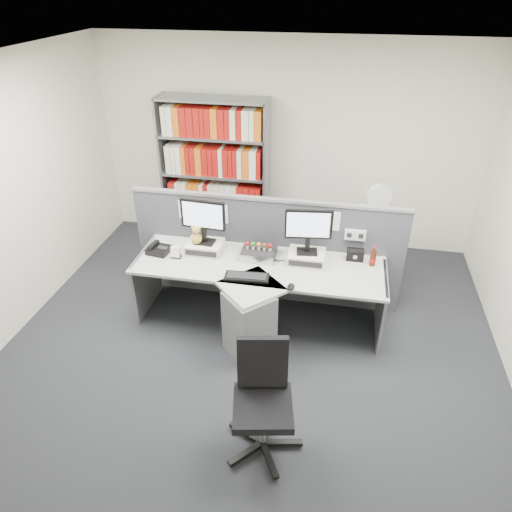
% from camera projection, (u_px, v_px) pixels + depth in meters
% --- Properties ---
extents(ground, '(5.50, 5.50, 0.00)m').
position_uv_depth(ground, '(243.00, 371.00, 4.52)').
color(ground, '#2C2F34').
rests_on(ground, ground).
extents(room_shell, '(5.04, 5.54, 2.72)m').
position_uv_depth(room_shell, '(240.00, 203.00, 3.59)').
color(room_shell, white).
rests_on(room_shell, ground).
extents(partition, '(3.00, 0.08, 1.27)m').
position_uv_depth(partition, '(267.00, 249.00, 5.23)').
color(partition, '#494A53').
rests_on(partition, ground).
extents(desk, '(2.60, 1.20, 0.72)m').
position_uv_depth(desk, '(255.00, 297.00, 4.78)').
color(desk, '#B9BAB3').
rests_on(desk, ground).
extents(monitor_riser_left, '(0.38, 0.31, 0.10)m').
position_uv_depth(monitor_riser_left, '(205.00, 247.00, 5.04)').
color(monitor_riser_left, beige).
rests_on(monitor_riser_left, desk).
extents(monitor_riser_right, '(0.38, 0.31, 0.10)m').
position_uv_depth(monitor_riser_right, '(307.00, 257.00, 4.86)').
color(monitor_riser_right, beige).
rests_on(monitor_riser_right, desk).
extents(monitor_left, '(0.48, 0.17, 0.49)m').
position_uv_depth(monitor_left, '(203.00, 218.00, 4.86)').
color(monitor_left, black).
rests_on(monitor_left, monitor_riser_left).
extents(monitor_right, '(0.48, 0.18, 0.49)m').
position_uv_depth(monitor_right, '(308.00, 228.00, 4.69)').
color(monitor_right, black).
rests_on(monitor_right, monitor_riser_right).
extents(desktop_pc, '(0.35, 0.31, 0.09)m').
position_uv_depth(desktop_pc, '(259.00, 253.00, 4.94)').
color(desktop_pc, black).
rests_on(desktop_pc, desk).
extents(figurines, '(0.29, 0.05, 0.09)m').
position_uv_depth(figurines, '(259.00, 245.00, 4.87)').
color(figurines, beige).
rests_on(figurines, desktop_pc).
extents(keyboard, '(0.45, 0.19, 0.03)m').
position_uv_depth(keyboard, '(247.00, 277.00, 4.61)').
color(keyboard, black).
rests_on(keyboard, desk).
extents(mouse, '(0.07, 0.11, 0.04)m').
position_uv_depth(mouse, '(291.00, 287.00, 4.45)').
color(mouse, black).
rests_on(mouse, desk).
extents(desk_phone, '(0.25, 0.24, 0.10)m').
position_uv_depth(desk_phone, '(158.00, 249.00, 5.02)').
color(desk_phone, black).
rests_on(desk_phone, desk).
extents(desk_calendar, '(0.11, 0.08, 0.13)m').
position_uv_depth(desk_calendar, '(176.00, 253.00, 4.92)').
color(desk_calendar, black).
rests_on(desk_calendar, desk).
extents(plush_toy, '(0.12, 0.12, 0.21)m').
position_uv_depth(plush_toy, '(196.00, 236.00, 4.95)').
color(plush_toy, gold).
rests_on(plush_toy, monitor_riser_left).
extents(speaker, '(0.18, 0.10, 0.12)m').
position_uv_depth(speaker, '(355.00, 255.00, 4.88)').
color(speaker, black).
rests_on(speaker, desk).
extents(cola_bottle, '(0.07, 0.07, 0.22)m').
position_uv_depth(cola_bottle, '(373.00, 258.00, 4.77)').
color(cola_bottle, '#3F190A').
rests_on(cola_bottle, desk).
extents(shelving_unit, '(1.41, 0.40, 2.00)m').
position_uv_depth(shelving_unit, '(215.00, 177.00, 6.21)').
color(shelving_unit, slate).
rests_on(shelving_unit, ground).
extents(filing_cabinet, '(0.45, 0.61, 0.70)m').
position_uv_depth(filing_cabinet, '(371.00, 249.00, 5.82)').
color(filing_cabinet, slate).
rests_on(filing_cabinet, ground).
extents(desk_fan, '(0.31, 0.19, 0.52)m').
position_uv_depth(desk_fan, '(378.00, 199.00, 5.46)').
color(desk_fan, white).
rests_on(desk_fan, filing_cabinet).
extents(office_chair, '(0.63, 0.62, 0.95)m').
position_uv_depth(office_chair, '(263.00, 396.00, 3.61)').
color(office_chair, silver).
rests_on(office_chair, ground).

